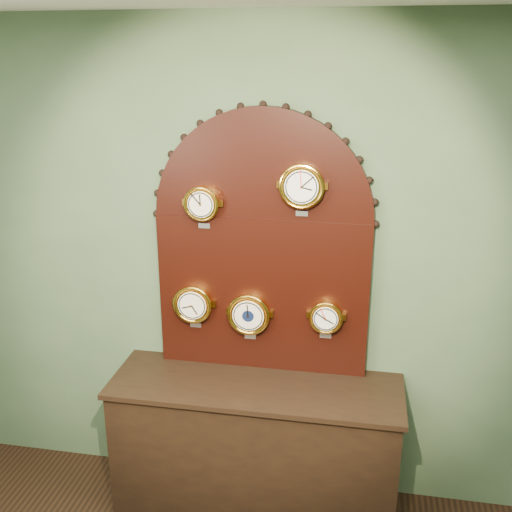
% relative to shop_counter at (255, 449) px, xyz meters
% --- Properties ---
extents(wall_back, '(4.00, 0.00, 4.00)m').
position_rel_shop_counter_xyz_m(wall_back, '(0.00, 0.27, 1.00)').
color(wall_back, '#435B3E').
rests_on(wall_back, ground).
extents(shop_counter, '(1.60, 0.50, 0.80)m').
position_rel_shop_counter_xyz_m(shop_counter, '(0.00, 0.00, 0.00)').
color(shop_counter, black).
rests_on(shop_counter, ground_plane).
extents(display_board, '(1.26, 0.06, 1.53)m').
position_rel_shop_counter_xyz_m(display_board, '(0.00, 0.22, 1.23)').
color(display_board, black).
rests_on(display_board, shop_counter).
extents(roman_clock, '(0.19, 0.08, 0.25)m').
position_rel_shop_counter_xyz_m(roman_clock, '(-0.32, 0.15, 1.42)').
color(roman_clock, gold).
rests_on(roman_clock, display_board).
extents(arabic_clock, '(0.24, 0.08, 0.29)m').
position_rel_shop_counter_xyz_m(arabic_clock, '(0.22, 0.15, 1.53)').
color(arabic_clock, gold).
rests_on(arabic_clock, display_board).
extents(hygrometer, '(0.23, 0.08, 0.28)m').
position_rel_shop_counter_xyz_m(hygrometer, '(-0.39, 0.15, 0.82)').
color(hygrometer, gold).
rests_on(hygrometer, display_board).
extents(barometer, '(0.24, 0.08, 0.29)m').
position_rel_shop_counter_xyz_m(barometer, '(-0.06, 0.15, 0.79)').
color(barometer, gold).
rests_on(barometer, display_board).
extents(tide_clock, '(0.19, 0.08, 0.24)m').
position_rel_shop_counter_xyz_m(tide_clock, '(0.37, 0.15, 0.80)').
color(tide_clock, gold).
rests_on(tide_clock, display_board).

